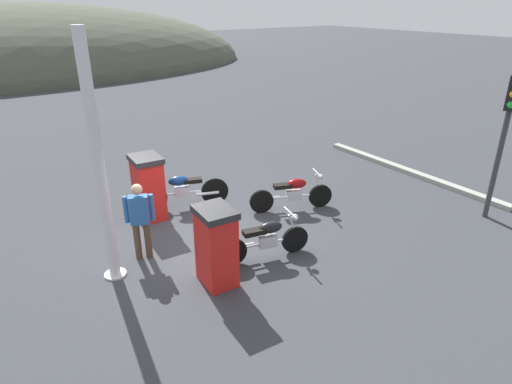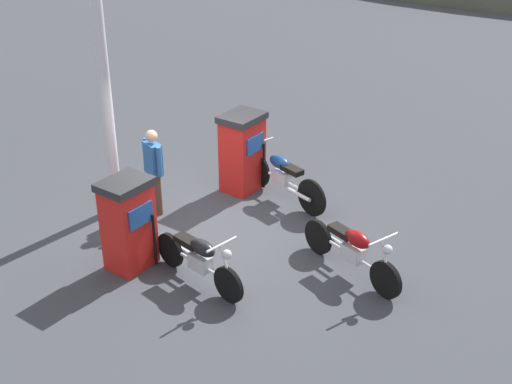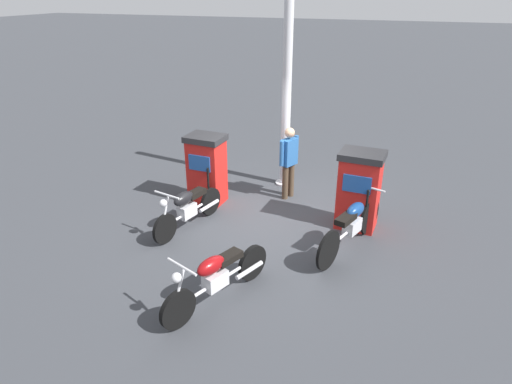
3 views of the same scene
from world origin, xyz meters
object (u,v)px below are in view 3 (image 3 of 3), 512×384
at_px(motorcycle_extra, 216,277).
at_px(fuel_pump_near, 207,169).
at_px(fuel_pump_far, 359,190).
at_px(motorcycle_near_pump, 187,207).
at_px(motorcycle_far_pump, 352,223).
at_px(canopy_support_pole, 287,94).
at_px(attendant_person, 289,159).

bearing_deg(motorcycle_extra, fuel_pump_near, -151.97).
relative_size(fuel_pump_far, motorcycle_near_pump, 0.81).
bearing_deg(motorcycle_extra, motorcycle_far_pump, 143.77).
distance_m(motorcycle_far_pump, motorcycle_extra, 2.66).
xyz_separation_m(fuel_pump_near, motorcycle_near_pump, (1.20, 0.17, -0.30)).
xyz_separation_m(motorcycle_near_pump, motorcycle_extra, (1.80, 1.43, -0.00)).
distance_m(fuel_pump_far, motorcycle_far_pump, 0.89).
height_order(fuel_pump_near, motorcycle_extra, fuel_pump_near).
distance_m(motorcycle_far_pump, canopy_support_pole, 3.41).
relative_size(motorcycle_far_pump, canopy_support_pole, 0.48).
bearing_deg(motorcycle_near_pump, attendant_person, 145.33).
bearing_deg(motorcycle_extra, fuel_pump_far, 152.72).
bearing_deg(canopy_support_pole, fuel_pump_far, 52.05).
bearing_deg(motorcycle_extra, canopy_support_pole, -175.64).
bearing_deg(motorcycle_near_pump, motorcycle_far_pump, 96.57).
bearing_deg(fuel_pump_near, fuel_pump_far, 90.00).
height_order(fuel_pump_near, motorcycle_near_pump, fuel_pump_near).
relative_size(fuel_pump_near, attendant_person, 0.94).
relative_size(fuel_pump_near, motorcycle_near_pump, 0.80).
bearing_deg(canopy_support_pole, motorcycle_far_pump, 39.49).
distance_m(fuel_pump_near, canopy_support_pole, 2.36).
height_order(fuel_pump_far, attendant_person, attendant_person).
distance_m(fuel_pump_near, attendant_person, 1.74).
bearing_deg(fuel_pump_near, motorcycle_extra, 28.03).
relative_size(fuel_pump_far, motorcycle_extra, 0.78).
relative_size(motorcycle_extra, canopy_support_pole, 0.44).
bearing_deg(motorcycle_near_pump, fuel_pump_near, -171.99).
bearing_deg(canopy_support_pole, motorcycle_near_pump, -22.16).
xyz_separation_m(fuel_pump_far, motorcycle_near_pump, (1.20, -2.97, -0.32)).
relative_size(motorcycle_near_pump, motorcycle_far_pump, 0.89).
distance_m(attendant_person, canopy_support_pole, 1.42).
bearing_deg(motorcycle_near_pump, motorcycle_extra, 38.39).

